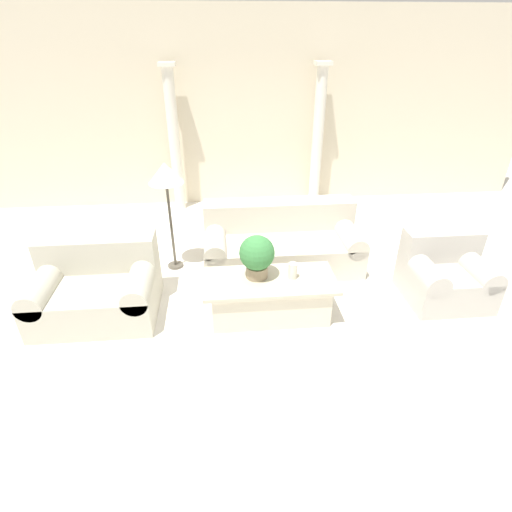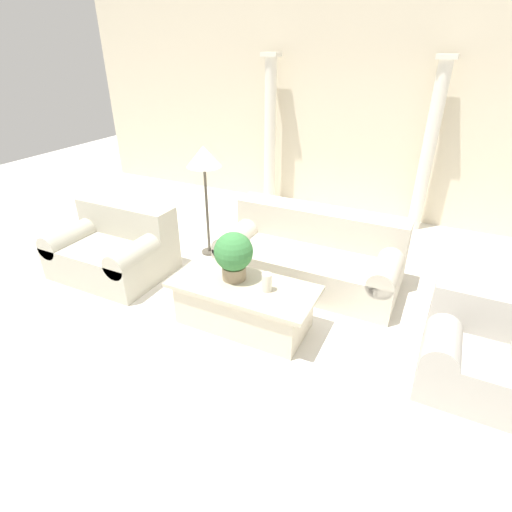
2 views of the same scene
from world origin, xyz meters
name	(u,v)px [view 2 (image 2 of 2)]	position (x,y,z in m)	size (l,w,h in m)	color
ground_plane	(275,300)	(0.00, 0.00, 0.00)	(16.00, 16.00, 0.00)	silver
wall_back	(359,111)	(0.00, 3.03, 1.60)	(10.00, 0.06, 3.20)	beige
sofa_long	(311,254)	(0.18, 0.62, 0.32)	(2.05, 0.99, 0.80)	beige
loveseat	(115,246)	(-2.03, -0.26, 0.33)	(1.30, 0.99, 0.80)	#BBB6A4
coffee_table	(243,304)	(-0.12, -0.53, 0.24)	(1.43, 0.66, 0.47)	beige
potted_plant	(234,254)	(-0.25, -0.46, 0.74)	(0.38, 0.38, 0.49)	#937F60
pillar_candle	(267,282)	(0.13, -0.52, 0.56)	(0.09, 0.09, 0.18)	silver
floor_lamp	(204,161)	(-1.26, 0.64, 1.26)	(0.43, 0.43, 1.44)	#4C473D
column_left	(270,132)	(-1.34, 2.74, 1.22)	(0.26, 0.26, 2.39)	silver
column_right	(429,147)	(1.10, 2.74, 1.22)	(0.26, 0.26, 2.39)	silver
armchair	(483,352)	(1.98, -0.36, 0.32)	(0.90, 0.80, 0.77)	#B7B2A8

